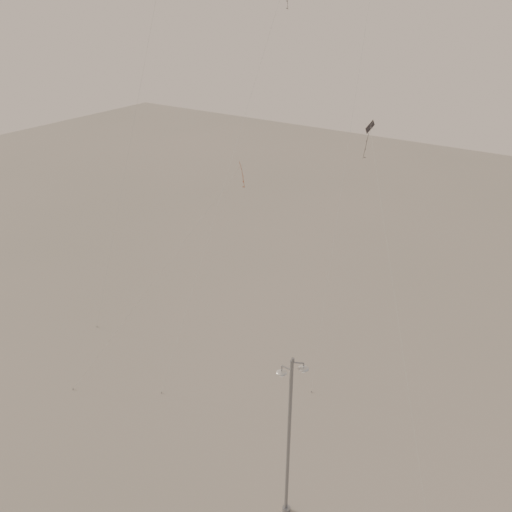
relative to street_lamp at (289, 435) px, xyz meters
The scene contains 5 objects.
ground 9.06m from the street_lamp, behind, with size 160.00×160.00×0.00m, color gray.
street_lamp is the anchor object (origin of this frame).
kite_1 19.57m from the street_lamp, 132.50° to the left, with size 3.82×9.79×25.98m.
kite_3 14.28m from the street_lamp, 148.72° to the left, with size 8.94×8.55×15.77m.
kite_4 13.18m from the street_lamp, 90.39° to the left, with size 8.48×7.77×18.76m.
Camera 1 is at (18.02, -18.40, 25.57)m, focal length 40.00 mm.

